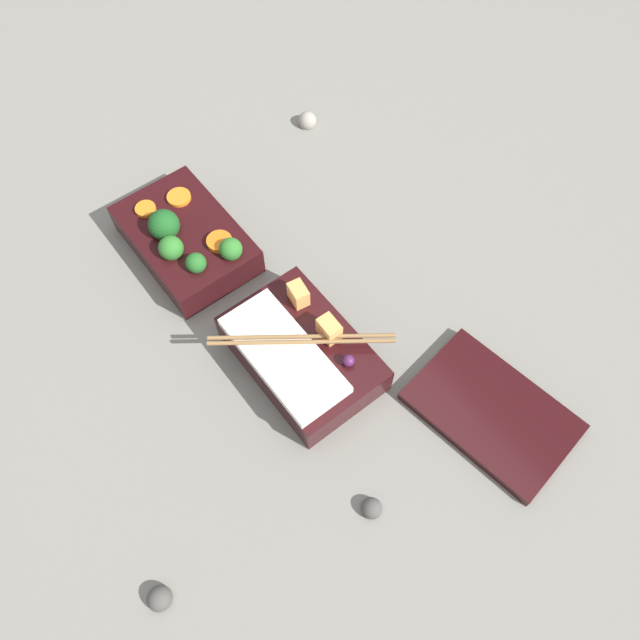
# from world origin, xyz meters

# --- Properties ---
(ground_plane) EXTENTS (3.00, 3.00, 0.00)m
(ground_plane) POSITION_xyz_m (0.00, 0.00, 0.00)
(ground_plane) COLOR slate
(bento_tray_vegetable) EXTENTS (0.19, 0.12, 0.07)m
(bento_tray_vegetable) POSITION_xyz_m (-0.12, -0.01, 0.03)
(bento_tray_vegetable) COLOR black
(bento_tray_vegetable) RESTS_ON ground_plane
(bento_tray_rice) EXTENTS (0.19, 0.18, 0.07)m
(bento_tray_rice) POSITION_xyz_m (0.11, 0.01, 0.03)
(bento_tray_rice) COLOR black
(bento_tray_rice) RESTS_ON ground_plane
(bento_lid) EXTENTS (0.20, 0.15, 0.01)m
(bento_lid) POSITION_xyz_m (0.30, 0.15, 0.01)
(bento_lid) COLOR black
(bento_lid) RESTS_ON ground_plane
(pebble_0) EXTENTS (0.02, 0.02, 0.02)m
(pebble_0) POSITION_xyz_m (0.30, -0.03, 0.01)
(pebble_0) COLOR #474442
(pebble_0) RESTS_ON ground_plane
(pebble_1) EXTENTS (0.03, 0.03, 0.03)m
(pebble_1) POSITION_xyz_m (0.24, -0.26, 0.01)
(pebble_1) COLOR #474442
(pebble_1) RESTS_ON ground_plane
(pebble_2) EXTENTS (0.03, 0.03, 0.03)m
(pebble_2) POSITION_xyz_m (-0.22, 0.27, 0.01)
(pebble_2) COLOR gray
(pebble_2) RESTS_ON ground_plane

